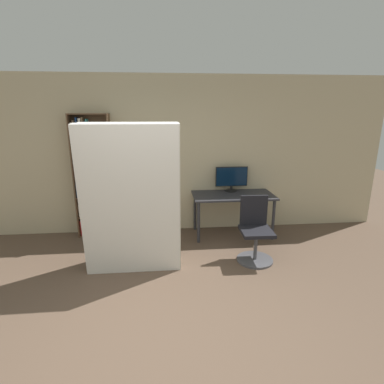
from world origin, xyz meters
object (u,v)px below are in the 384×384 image
object	(u,v)px
bookshelf	(90,178)
mattress_near	(131,202)
mattress_far	(133,197)
office_chair	(255,235)
monitor	(232,178)

from	to	relation	value
bookshelf	mattress_near	distance (m)	1.60
bookshelf	mattress_far	distance (m)	1.40
office_chair	bookshelf	bearing A→B (deg)	155.04
monitor	office_chair	xyz separation A→B (m)	(0.10, -1.16, -0.59)
monitor	mattress_far	xyz separation A→B (m)	(-1.61, -1.11, 0.02)
mattress_far	mattress_near	bearing A→B (deg)	-90.00
office_chair	mattress_near	xyz separation A→B (m)	(-1.71, -0.20, 0.61)
office_chair	bookshelf	distance (m)	2.86
office_chair	bookshelf	world-z (taller)	bookshelf
mattress_near	office_chair	bearing A→B (deg)	6.58
monitor	mattress_near	distance (m)	2.10
mattress_far	office_chair	bearing A→B (deg)	-1.62
mattress_near	mattress_far	xyz separation A→B (m)	(0.00, 0.25, -0.00)
mattress_near	mattress_far	distance (m)	0.25
monitor	office_chair	world-z (taller)	monitor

